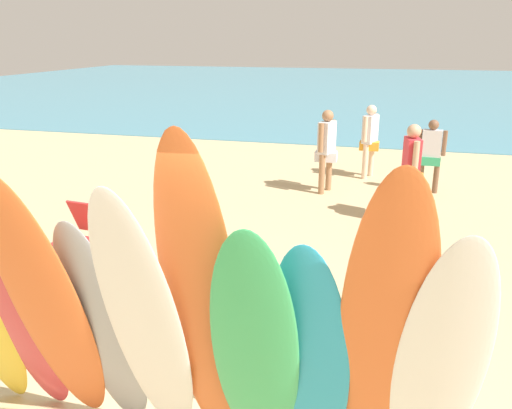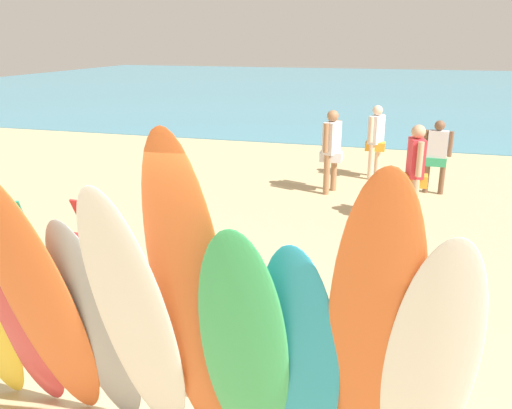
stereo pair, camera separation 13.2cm
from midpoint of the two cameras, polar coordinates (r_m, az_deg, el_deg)
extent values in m
plane|color=tan|center=(17.75, 10.79, 7.69)|extent=(60.00, 60.00, 0.00)
cube|color=teal|center=(35.30, 13.76, 12.51)|extent=(60.00, 40.00, 0.02)
cylinder|color=brown|center=(4.44, -7.80, -14.32)|extent=(4.25, 0.06, 0.06)
ellipsoid|color=#D13D42|center=(4.49, -24.26, -10.47)|extent=(0.58, 0.68, 2.12)
ellipsoid|color=orange|center=(4.11, -21.41, -10.94)|extent=(0.63, 0.96, 2.36)
ellipsoid|color=#999EA3|center=(4.12, -16.17, -13.27)|extent=(0.58, 0.67, 1.98)
ellipsoid|color=white|center=(3.71, -11.75, -13.49)|extent=(0.57, 0.96, 2.34)
ellipsoid|color=orange|center=(3.53, -5.76, -11.83)|extent=(0.58, 0.93, 2.66)
ellipsoid|color=#38B266|center=(3.54, -0.03, -16.58)|extent=(0.66, 0.93, 2.14)
ellipsoid|color=#289EC6|center=(3.62, 5.86, -17.38)|extent=(0.58, 0.65, 1.99)
ellipsoid|color=orange|center=(3.38, 13.89, -15.12)|extent=(0.63, 0.92, 2.52)
ellipsoid|color=white|center=(3.54, 19.49, -17.53)|extent=(0.63, 0.85, 2.17)
cylinder|color=beige|center=(12.25, 13.54, 4.85)|extent=(0.12, 0.12, 0.80)
cylinder|color=beige|center=(11.96, 12.86, 4.59)|extent=(0.12, 0.12, 0.80)
cube|color=orange|center=(12.03, 13.32, 6.28)|extent=(0.43, 0.26, 0.19)
cube|color=silver|center=(11.97, 13.45, 8.04)|extent=(0.35, 0.46, 0.63)
sphere|color=beige|center=(11.90, 13.60, 10.06)|extent=(0.23, 0.23, 0.23)
cylinder|color=beige|center=(12.20, 14.00, 8.35)|extent=(0.10, 0.10, 0.56)
cylinder|color=beige|center=(11.72, 12.90, 8.06)|extent=(0.10, 0.10, 0.56)
cylinder|color=tan|center=(9.14, 17.43, 0.18)|extent=(0.13, 0.13, 0.83)
cylinder|color=tan|center=(9.46, 17.01, 0.81)|extent=(0.13, 0.13, 0.83)
cube|color=orange|center=(9.21, 17.41, 2.57)|extent=(0.44, 0.27, 0.20)
cube|color=#DB333D|center=(9.12, 17.64, 4.93)|extent=(0.30, 0.46, 0.65)
sphere|color=tan|center=(9.03, 17.90, 7.65)|extent=(0.23, 0.23, 0.23)
cylinder|color=tan|center=(8.85, 18.03, 4.75)|extent=(0.10, 0.10, 0.58)
cylinder|color=tan|center=(9.37, 17.31, 5.52)|extent=(0.10, 0.10, 0.58)
cylinder|color=brown|center=(11.25, 18.63, 3.07)|extent=(0.11, 0.11, 0.73)
cylinder|color=brown|center=(11.24, 20.16, 2.89)|extent=(0.11, 0.11, 0.73)
cube|color=#33A36B|center=(11.17, 19.56, 4.50)|extent=(0.39, 0.24, 0.18)
cube|color=silver|center=(11.10, 19.74, 6.22)|extent=(0.40, 0.24, 0.57)
sphere|color=brown|center=(11.04, 19.95, 8.20)|extent=(0.21, 0.21, 0.21)
cylinder|color=brown|center=(11.11, 18.52, 6.53)|extent=(0.09, 0.09, 0.51)
cylinder|color=brown|center=(11.09, 21.00, 6.24)|extent=(0.09, 0.09, 0.51)
cylinder|color=#9E704C|center=(10.63, 8.14, 3.27)|extent=(0.13, 0.13, 0.82)
cylinder|color=#9E704C|center=(10.93, 8.93, 3.64)|extent=(0.13, 0.13, 0.82)
cube|color=silver|center=(10.70, 8.63, 5.25)|extent=(0.44, 0.27, 0.20)
cube|color=silver|center=(10.62, 8.73, 7.29)|extent=(0.34, 0.47, 0.64)
sphere|color=#9E704C|center=(10.55, 8.84, 9.63)|extent=(0.23, 0.23, 0.23)
cylinder|color=#9E704C|center=(10.37, 8.08, 7.27)|extent=(0.10, 0.10, 0.57)
cylinder|color=#9E704C|center=(10.86, 9.36, 7.68)|extent=(0.10, 0.10, 0.57)
cylinder|color=#B7B7BC|center=(8.13, -24.86, -4.98)|extent=(0.02, 0.02, 0.28)
cylinder|color=#B7B7BC|center=(8.46, -24.09, -4.00)|extent=(0.02, 0.02, 0.28)
cube|color=#2D9370|center=(8.31, -25.98, -3.50)|extent=(0.63, 0.61, 0.03)
cube|color=#2D9370|center=(8.54, -25.47, -1.03)|extent=(0.57, 0.45, 0.50)
cylinder|color=#B7B7BC|center=(7.92, -20.70, -5.02)|extent=(0.02, 0.02, 0.28)
cylinder|color=#B7B7BC|center=(7.66, -18.38, -5.57)|extent=(0.02, 0.02, 0.28)
cylinder|color=#B7B7BC|center=(8.18, -18.92, -4.10)|extent=(0.02, 0.02, 0.28)
cylinder|color=#B7B7BC|center=(7.92, -16.62, -4.60)|extent=(0.02, 0.02, 0.28)
cube|color=red|center=(7.86, -18.77, -3.77)|extent=(0.55, 0.50, 0.03)
cube|color=red|center=(8.00, -17.42, -1.20)|extent=(0.52, 0.30, 0.52)
camera|label=1|loc=(0.07, -89.40, 0.20)|focal=36.25mm
camera|label=2|loc=(0.07, 90.60, -0.20)|focal=36.25mm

